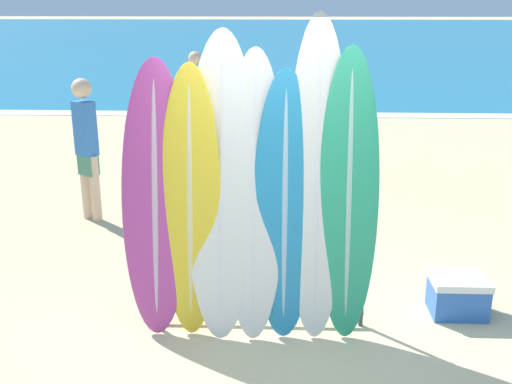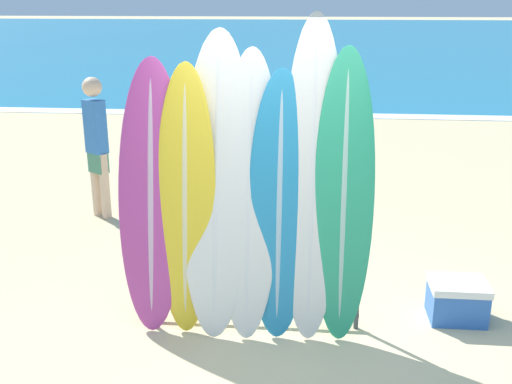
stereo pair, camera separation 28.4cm
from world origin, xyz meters
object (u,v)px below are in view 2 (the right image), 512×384
(surfboard_rack, at_px, (247,272))
(person_far_left, at_px, (249,148))
(surfboard_slot_0, at_px, (152,197))
(surfboard_slot_1, at_px, (186,201))
(person_near_water, at_px, (97,143))
(person_mid_beach, at_px, (212,97))
(cooler_box, at_px, (457,300))
(surfboard_slot_3, at_px, (249,194))
(surfboard_slot_4, at_px, (279,206))
(surfboard_slot_2, at_px, (217,185))
(surfboard_slot_6, at_px, (344,197))
(surfboard_slot_5, at_px, (312,180))

(surfboard_rack, relative_size, person_far_left, 1.08)
(surfboard_rack, height_order, person_far_left, person_far_left)
(surfboard_slot_0, height_order, surfboard_slot_1, surfboard_slot_0)
(surfboard_slot_1, relative_size, person_near_water, 1.25)
(person_near_water, distance_m, person_far_left, 1.88)
(person_mid_beach, xyz_separation_m, cooler_box, (3.03, -5.67, -0.78))
(person_far_left, xyz_separation_m, cooler_box, (2.01, -2.10, -0.77))
(person_far_left, bearing_deg, surfboard_slot_3, 48.31)
(surfboard_slot_0, height_order, person_mid_beach, surfboard_slot_0)
(surfboard_rack, bearing_deg, surfboard_slot_4, 2.12)
(surfboard_slot_2, bearing_deg, person_near_water, 128.07)
(person_mid_beach, distance_m, cooler_box, 6.47)
(person_mid_beach, bearing_deg, surfboard_slot_1, -57.62)
(surfboard_slot_2, distance_m, person_far_left, 2.30)
(cooler_box, bearing_deg, surfboard_slot_3, -173.53)
(surfboard_slot_4, xyz_separation_m, person_far_left, (-0.48, 2.33, -0.12))
(surfboard_slot_2, distance_m, surfboard_slot_4, 0.53)
(person_mid_beach, bearing_deg, surfboard_slot_4, -50.55)
(surfboard_slot_1, bearing_deg, surfboard_slot_0, 177.12)
(surfboard_slot_6, xyz_separation_m, cooler_box, (1.02, 0.23, -0.98))
(surfboard_slot_0, bearing_deg, surfboard_slot_6, 0.23)
(surfboard_slot_1, bearing_deg, surfboard_slot_3, 5.40)
(surfboard_slot_2, height_order, person_mid_beach, surfboard_slot_2)
(surfboard_slot_0, distance_m, surfboard_slot_6, 1.54)
(surfboard_slot_4, bearing_deg, surfboard_slot_5, 10.17)
(surfboard_rack, relative_size, person_mid_beach, 1.07)
(surfboard_slot_6, height_order, person_near_water, surfboard_slot_6)
(surfboard_rack, bearing_deg, surfboard_slot_5, 6.11)
(person_mid_beach, distance_m, person_far_left, 3.71)
(surfboard_slot_6, height_order, person_far_left, surfboard_slot_6)
(person_near_water, relative_size, person_far_left, 1.01)
(surfboard_slot_0, xyz_separation_m, person_near_water, (-1.33, 2.41, -0.15))
(surfboard_rack, distance_m, surfboard_slot_5, 0.95)
(surfboard_slot_6, relative_size, person_far_left, 1.33)
(person_near_water, bearing_deg, surfboard_slot_5, -9.25)
(surfboard_slot_0, bearing_deg, surfboard_slot_3, 2.46)
(surfboard_slot_6, distance_m, person_mid_beach, 6.23)
(surfboard_slot_5, distance_m, cooler_box, 1.69)
(surfboard_slot_6, height_order, cooler_box, surfboard_slot_6)
(surfboard_rack, relative_size, surfboard_slot_0, 0.85)
(person_far_left, relative_size, cooler_box, 3.61)
(surfboard_rack, height_order, surfboard_slot_1, surfboard_slot_1)
(surfboard_slot_1, xyz_separation_m, person_mid_beach, (-0.76, 5.92, -0.13))
(surfboard_rack, bearing_deg, person_far_left, 95.42)
(surfboard_slot_3, distance_m, surfboard_slot_5, 0.52)
(surfboard_slot_6, bearing_deg, surfboard_slot_2, 177.80)
(person_mid_beach, relative_size, cooler_box, 3.65)
(surfboard_rack, xyz_separation_m, cooler_box, (1.78, 0.24, -0.31))
(person_far_left, height_order, cooler_box, person_far_left)
(surfboard_rack, distance_m, surfboard_slot_1, 0.78)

